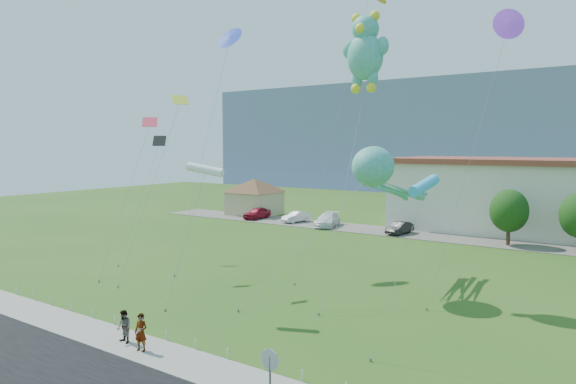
% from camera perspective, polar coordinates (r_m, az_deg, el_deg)
% --- Properties ---
extents(ground, '(160.00, 160.00, 0.00)m').
position_cam_1_polar(ground, '(28.65, -12.79, -14.56)').
color(ground, '#295217').
rests_on(ground, ground).
extents(sidewalk, '(80.00, 2.50, 0.10)m').
position_cam_1_polar(sidewalk, '(26.95, -17.23, -15.84)').
color(sidewalk, gray).
rests_on(sidewalk, ground).
extents(parking_strip, '(70.00, 6.00, 0.06)m').
position_cam_1_polar(parking_strip, '(57.67, 13.59, -4.55)').
color(parking_strip, '#59544C').
rests_on(parking_strip, ground).
extents(hill_ridge, '(160.00, 50.00, 25.00)m').
position_cam_1_polar(hill_ridge, '(139.75, 26.13, 5.82)').
color(hill_ridge, slate).
rests_on(hill_ridge, ground).
extents(pavilion, '(9.20, 9.20, 5.00)m').
position_cam_1_polar(pavilion, '(71.66, -3.73, -0.12)').
color(pavilion, tan).
rests_on(pavilion, ground).
extents(stop_sign, '(0.80, 0.07, 2.50)m').
position_cam_1_polar(stop_sign, '(19.11, -2.02, -18.71)').
color(stop_sign, slate).
rests_on(stop_sign, ground).
extents(rope_fence, '(26.05, 0.05, 0.50)m').
position_cam_1_polar(rope_fence, '(27.75, -14.83, -14.72)').
color(rope_fence, white).
rests_on(rope_fence, ground).
extents(tree_near, '(3.60, 3.60, 5.47)m').
position_cam_1_polar(tree_near, '(53.58, 23.35, -1.93)').
color(tree_near, '#3F2B19').
rests_on(tree_near, ground).
extents(pedestrian_left, '(0.73, 0.57, 1.76)m').
position_cam_1_polar(pedestrian_left, '(25.56, -16.02, -14.76)').
color(pedestrian_left, gray).
rests_on(pedestrian_left, sidewalk).
extents(pedestrian_right, '(0.85, 0.71, 1.60)m').
position_cam_1_polar(pedestrian_right, '(26.77, -17.75, -14.08)').
color(pedestrian_right, gray).
rests_on(pedestrian_right, sidewalk).
extents(parked_car_red, '(1.79, 4.40, 1.50)m').
position_cam_1_polar(parked_car_red, '(67.47, -3.45, -2.34)').
color(parked_car_red, maroon).
rests_on(parked_car_red, parking_strip).
extents(parked_car_silver, '(2.32, 4.26, 1.33)m').
position_cam_1_polar(parked_car_silver, '(64.38, 0.92, -2.77)').
color(parked_car_silver, silver).
rests_on(parked_car_silver, parking_strip).
extents(parked_car_white, '(3.48, 5.77, 1.56)m').
position_cam_1_polar(parked_car_white, '(61.23, 4.41, -3.09)').
color(parked_car_white, white).
rests_on(parked_car_white, parking_strip).
extents(parked_car_black, '(1.90, 4.14, 1.32)m').
position_cam_1_polar(parked_car_black, '(57.10, 12.31, -3.92)').
color(parked_car_black, black).
rests_on(parked_car_black, parking_strip).
extents(octopus_kite, '(5.96, 14.39, 9.58)m').
position_cam_1_polar(octopus_kite, '(34.70, 10.21, 1.75)').
color(octopus_kite, teal).
rests_on(octopus_kite, ground).
extents(teddy_bear_kite, '(3.26, 7.70, 18.25)m').
position_cam_1_polar(teddy_bear_kite, '(35.03, 8.57, 15.28)').
color(teddy_bear_kite, teal).
rests_on(teddy_bear_kite, ground).
extents(small_kite_purple, '(4.06, 4.84, 17.48)m').
position_cam_1_polar(small_kite_purple, '(34.15, 23.15, 16.25)').
color(small_kite_purple, purple).
rests_on(small_kite_purple, ground).
extents(small_kite_black, '(1.37, 5.85, 10.47)m').
position_cam_1_polar(small_kite_black, '(45.71, -14.53, 4.18)').
color(small_kite_black, black).
rests_on(small_kite_black, ground).
extents(small_kite_yellow, '(2.57, 4.94, 13.26)m').
position_cam_1_polar(small_kite_yellow, '(37.14, -12.67, 7.65)').
color(small_kite_yellow, '#D1DB33').
rests_on(small_kite_yellow, ground).
extents(small_kite_pink, '(1.29, 5.61, 11.85)m').
position_cam_1_polar(small_kite_pink, '(40.49, -15.66, 5.70)').
color(small_kite_pink, '#F43653').
rests_on(small_kite_pink, ground).
extents(small_kite_white, '(1.92, 2.96, 8.66)m').
position_cam_1_polar(small_kite_white, '(30.05, -9.24, 2.35)').
color(small_kite_white, white).
rests_on(small_kite_white, ground).
extents(small_kite_blue, '(1.80, 7.75, 19.16)m').
position_cam_1_polar(small_kite_blue, '(44.10, -6.65, 16.11)').
color(small_kite_blue, blue).
rests_on(small_kite_blue, ground).
extents(small_kite_cyan, '(1.99, 2.81, 8.29)m').
position_cam_1_polar(small_kite_cyan, '(23.34, 14.86, 0.56)').
color(small_kite_cyan, '#31AFDE').
rests_on(small_kite_cyan, ground).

